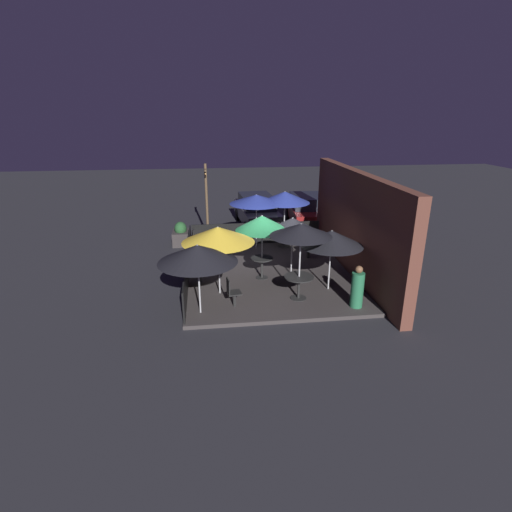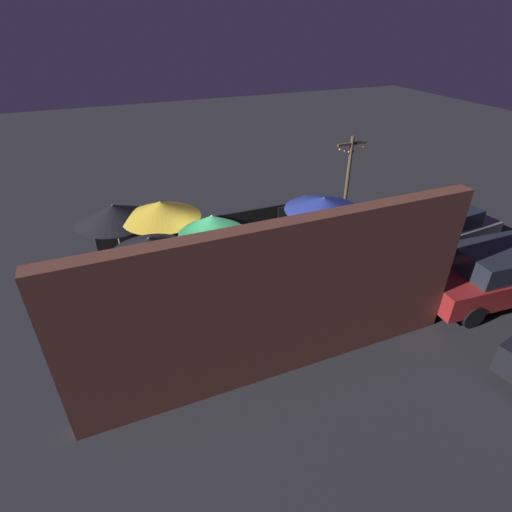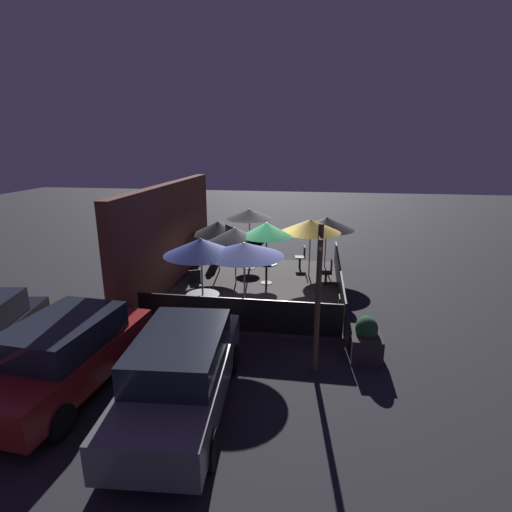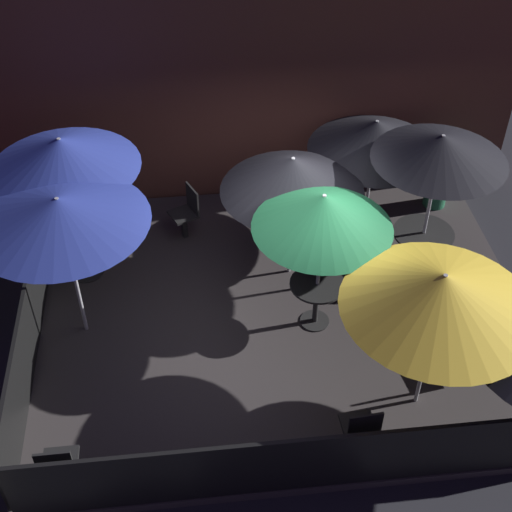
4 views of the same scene
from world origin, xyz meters
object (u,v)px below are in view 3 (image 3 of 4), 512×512
object	(u,v)px
patio_umbrella_0	(249,214)
patio_umbrella_7	(311,226)
patron_0	(216,248)
parked_car_1	(67,353)
patio_chair_2	(328,272)
planter_box	(366,339)
patio_umbrella_1	(267,230)
dining_table_1	(266,268)
patio_umbrella_6	(327,223)
patio_umbrella_2	(201,247)
dining_table_0	(250,254)
patio_umbrella_3	(235,235)
patio_umbrella_4	(218,228)
dining_table_2	(203,299)
patio_chair_3	(195,283)
light_post	(318,292)
patio_umbrella_5	(244,249)
patio_chair_1	(302,256)
parked_car_0	(182,371)
patio_chair_0	(335,310)

from	to	relation	value
patio_umbrella_0	patio_umbrella_7	world-z (taller)	patio_umbrella_0
patron_0	parked_car_1	distance (m)	9.53
patio_chair_2	planter_box	bearing A→B (deg)	96.57
patio_umbrella_0	patio_umbrella_1	distance (m)	2.01
dining_table_1	patron_0	bearing A→B (deg)	44.88
patio_umbrella_0	patio_umbrella_6	world-z (taller)	patio_umbrella_0
patio_umbrella_2	dining_table_0	bearing A→B (deg)	-5.70
patio_umbrella_3	patio_umbrella_4	distance (m)	1.71
patio_umbrella_7	dining_table_2	world-z (taller)	patio_umbrella_7
patio_umbrella_0	patio_umbrella_1	bearing A→B (deg)	-152.59
patio_chair_3	light_post	world-z (taller)	light_post
patio_umbrella_5	parked_car_1	xyz separation A→B (m)	(-3.69, 3.12, -1.42)
patio_umbrella_5	patio_chair_3	bearing A→B (deg)	51.62
patio_umbrella_1	parked_car_1	world-z (taller)	patio_umbrella_1
dining_table_1	patio_chair_1	bearing A→B (deg)	-29.76
patio_umbrella_3	planter_box	bearing A→B (deg)	-136.46
patio_umbrella_7	patio_chair_2	world-z (taller)	patio_umbrella_7
patio_umbrella_7	patio_umbrella_3	bearing A→B (deg)	116.05
dining_table_1	patio_chair_3	bearing A→B (deg)	128.82
patio_chair_1	patio_chair_3	size ratio (longest dim) A/B	1.00
planter_box	light_post	xyz separation A→B (m)	(-0.90, 1.22, 1.51)
patio_umbrella_6	parked_car_0	size ratio (longest dim) A/B	0.48
patron_0	parked_car_0	xyz separation A→B (m)	(-9.76, -1.79, 0.14)
patio_umbrella_1	dining_table_2	bearing A→B (deg)	156.86
dining_table_0	patron_0	world-z (taller)	patron_0
patio_umbrella_1	patio_chair_0	size ratio (longest dim) A/B	2.45
patio_umbrella_3	patio_umbrella_1	bearing A→B (deg)	-78.73
patio_umbrella_0	parked_car_1	xyz separation A→B (m)	(-8.73, 2.42, -1.52)
patio_umbrella_7	patio_chair_0	bearing A→B (deg)	-169.65
parked_car_0	dining_table_0	bearing A→B (deg)	-3.11
patio_umbrella_4	parked_car_0	world-z (taller)	patio_umbrella_4
planter_box	patio_umbrella_7	bearing A→B (deg)	15.08
patio_umbrella_3	patron_0	bearing A→B (deg)	27.32
dining_table_2	patio_umbrella_6	bearing A→B (deg)	-32.15
patron_0	patio_umbrella_7	bearing A→B (deg)	74.75
patio_umbrella_1	patio_umbrella_4	size ratio (longest dim) A/B	1.11
patio_umbrella_3	light_post	bearing A→B (deg)	-150.90
dining_table_1	light_post	world-z (taller)	light_post
patio_umbrella_5	dining_table_0	world-z (taller)	patio_umbrella_5
patio_umbrella_0	parked_car_1	distance (m)	9.18
patio_umbrella_5	dining_table_1	bearing A→B (deg)	-3.76
patio_umbrella_2	patio_umbrella_5	size ratio (longest dim) A/B	1.04
patio_chair_3	patio_umbrella_4	bearing A→B (deg)	154.00
patio_umbrella_0	planter_box	distance (m)	7.74
patron_0	patio_chair_2	bearing A→B (deg)	67.82
patio_umbrella_7	patio_chair_0	distance (m)	4.70
dining_table_1	parked_car_0	size ratio (longest dim) A/B	0.16
patio_umbrella_4	patio_chair_0	distance (m)	6.43
patio_umbrella_4	light_post	xyz separation A→B (m)	(-6.68, -3.90, 0.07)
patio_umbrella_3	parked_car_0	size ratio (longest dim) A/B	0.45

